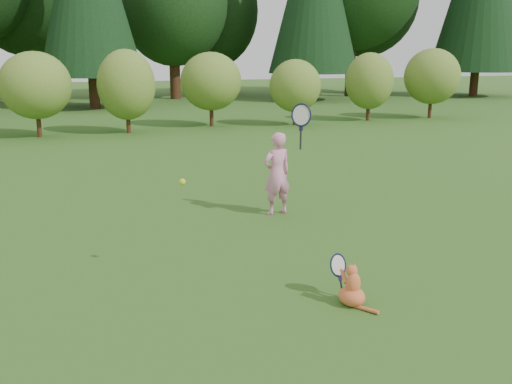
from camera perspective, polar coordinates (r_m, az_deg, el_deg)
name	(u,v)px	position (r m, az deg, el deg)	size (l,w,h in m)	color
ground	(262,262)	(7.18, 0.56, -7.00)	(100.00, 100.00, 0.00)	#1D4B15
shrub_row	(131,89)	(19.49, -12.44, 10.01)	(28.00, 3.00, 2.80)	#576A21
child	(278,172)	(9.11, 2.19, 2.04)	(0.75, 0.48, 2.00)	pink
cat	(352,283)	(6.03, 9.54, -9.00)	(0.33, 0.62, 0.60)	#DA5129
tennis_ball	(182,182)	(6.50, -7.38, 1.02)	(0.07, 0.07, 0.07)	#A9D218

